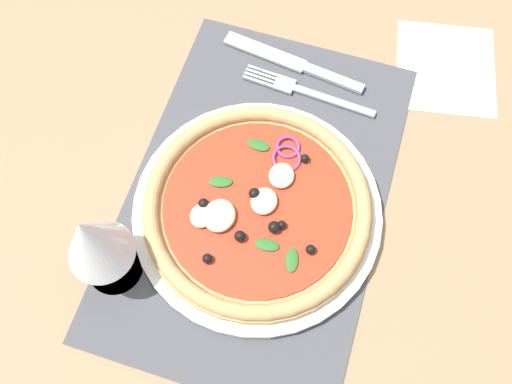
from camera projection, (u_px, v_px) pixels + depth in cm
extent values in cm
cube|color=#9E7A56|center=(258.00, 198.00, 69.34)|extent=(190.00, 140.00, 2.40)
cube|color=#4C4C51|center=(258.00, 194.00, 68.05)|extent=(46.68, 30.25, 0.40)
cylinder|color=silver|center=(257.00, 212.00, 66.36)|extent=(29.47, 29.47, 1.09)
cylinder|color=tan|center=(257.00, 208.00, 65.40)|extent=(26.82, 26.82, 1.00)
torus|color=tan|center=(257.00, 206.00, 64.60)|extent=(26.47, 26.47, 1.80)
cylinder|color=#B7381E|center=(257.00, 206.00, 64.80)|extent=(21.99, 21.99, 0.30)
ellipsoid|color=beige|center=(202.00, 216.00, 63.71)|extent=(3.00, 2.70, 0.90)
ellipsoid|color=beige|center=(281.00, 175.00, 65.63)|extent=(3.32, 2.99, 1.00)
ellipsoid|color=beige|center=(219.00, 216.00, 63.54)|extent=(4.10, 3.69, 1.23)
ellipsoid|color=beige|center=(264.00, 201.00, 64.34)|extent=(3.43, 3.09, 1.03)
sphere|color=black|center=(311.00, 249.00, 62.03)|extent=(1.10, 1.10, 1.10)
sphere|color=black|center=(255.00, 194.00, 64.54)|extent=(1.33, 1.33, 1.33)
sphere|color=black|center=(207.00, 259.00, 61.60)|extent=(1.14, 1.14, 1.14)
sphere|color=black|center=(282.00, 225.00, 63.21)|extent=(1.01, 1.01, 1.01)
sphere|color=black|center=(274.00, 227.00, 62.91)|extent=(1.39, 1.39, 1.39)
sphere|color=black|center=(305.00, 158.00, 66.48)|extent=(1.04, 1.04, 1.04)
sphere|color=black|center=(203.00, 204.00, 64.11)|extent=(1.22, 1.22, 1.22)
sphere|color=black|center=(240.00, 236.00, 62.55)|extent=(1.28, 1.28, 1.28)
torus|color=#8E3D75|center=(287.00, 158.00, 66.78)|extent=(3.61, 3.62, 0.84)
torus|color=#8E3D75|center=(288.00, 147.00, 67.38)|extent=(3.06, 3.04, 0.79)
ellipsoid|color=#2D6B28|center=(292.00, 260.00, 61.92)|extent=(3.03, 1.96, 0.30)
ellipsoid|color=#2D6B28|center=(267.00, 245.00, 62.61)|extent=(1.63, 2.91, 0.30)
ellipsoid|color=#2D6B28|center=(221.00, 182.00, 65.64)|extent=(2.15, 3.09, 0.30)
ellipsoid|color=#2D6B28|center=(259.00, 145.00, 67.54)|extent=(1.59, 2.89, 0.30)
cube|color=silver|center=(334.00, 101.00, 72.74)|extent=(1.75, 11.20, 0.44)
cube|color=silver|center=(285.00, 85.00, 73.73)|extent=(2.39, 2.68, 0.44)
cube|color=silver|center=(263.00, 71.00, 74.55)|extent=(0.65, 4.33, 0.44)
cube|color=silver|center=(261.00, 75.00, 74.34)|extent=(0.65, 4.33, 0.44)
cube|color=silver|center=(260.00, 78.00, 74.12)|extent=(0.65, 4.33, 0.44)
cube|color=silver|center=(258.00, 82.00, 73.90)|extent=(0.65, 4.33, 0.44)
cube|color=silver|center=(333.00, 78.00, 74.01)|extent=(2.47, 8.50, 0.62)
cube|color=silver|center=(265.00, 52.00, 75.78)|extent=(3.61, 11.77, 0.44)
cylinder|color=silver|center=(116.00, 268.00, 64.45)|extent=(6.40, 6.40, 0.40)
cylinder|color=silver|center=(109.00, 260.00, 61.50)|extent=(0.80, 0.80, 6.00)
cone|color=silver|center=(91.00, 239.00, 54.83)|extent=(7.20, 7.20, 8.50)
cone|color=#D1336B|center=(95.00, 244.00, 56.13)|extent=(4.43, 4.43, 4.87)
cube|color=silver|center=(446.00, 68.00, 75.31)|extent=(16.58, 15.41, 0.36)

